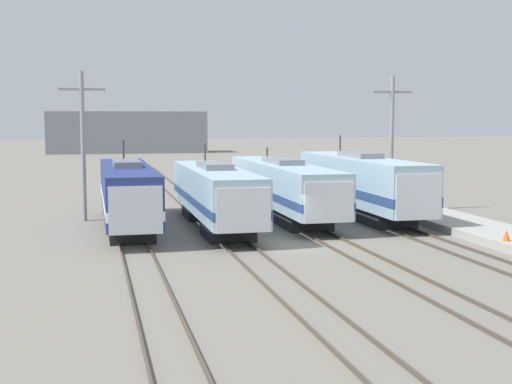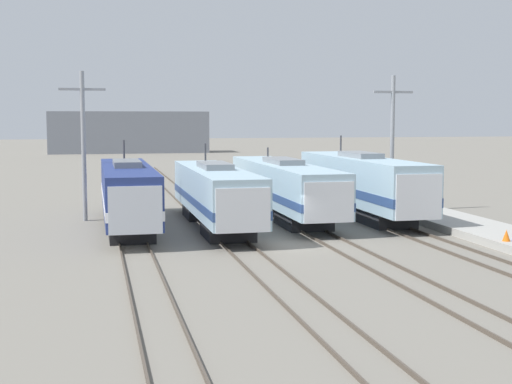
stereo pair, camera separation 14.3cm
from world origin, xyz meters
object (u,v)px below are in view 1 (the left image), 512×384
locomotive_center_right (284,187)px  locomotive_far_right (363,184)px  locomotive_center_left (216,195)px  catenary_tower_right (392,140)px  traffic_cone (506,235)px  locomotive_far_left (128,194)px  catenary_tower_left (83,142)px

locomotive_center_right → locomotive_far_right: bearing=-9.2°
locomotive_center_right → locomotive_center_left: bearing=-145.3°
catenary_tower_right → traffic_cone: (-0.42, -15.16, -4.34)m
locomotive_far_right → catenary_tower_right: bearing=36.8°
catenary_tower_right → locomotive_center_right: bearing=-170.2°
locomotive_center_right → locomotive_far_right: locomotive_far_right is taller
locomotive_far_left → locomotive_center_right: locomotive_far_left is taller
locomotive_far_left → locomotive_center_right: bearing=15.3°
locomotive_far_left → traffic_cone: (18.12, -10.91, -1.37)m
catenary_tower_right → traffic_cone: bearing=-91.6°
locomotive_center_right → locomotive_far_left: bearing=-164.7°
locomotive_center_right → traffic_cone: locomotive_center_right is taller
locomotive_far_right → catenary_tower_left: bearing=172.9°
catenary_tower_left → traffic_cone: bearing=-36.3°
traffic_cone → locomotive_center_left: bearing=141.9°
locomotive_center_left → catenary_tower_left: size_ratio=1.76×
catenary_tower_left → locomotive_center_left: bearing=-33.0°
catenary_tower_left → catenary_tower_right: bearing=0.0°
locomotive_center_right → locomotive_far_right: (5.18, -0.84, 0.19)m
catenary_tower_right → traffic_cone: catenary_tower_right is taller
locomotive_far_left → locomotive_center_left: 5.23m
locomotive_far_left → locomotive_far_right: locomotive_far_right is taller
locomotive_center_left → catenary_tower_right: catenary_tower_right is taller
locomotive_center_left → locomotive_center_right: (5.18, 3.59, 0.00)m
locomotive_far_left → catenary_tower_left: bearing=120.8°
locomotive_center_left → traffic_cone: locomotive_center_left is taller
locomotive_far_right → traffic_cone: (2.59, -12.91, -1.48)m
locomotive_center_right → catenary_tower_right: size_ratio=2.03×
locomotive_center_left → traffic_cone: 16.50m
locomotive_center_right → traffic_cone: size_ratio=33.00×
locomotive_far_left → catenary_tower_right: (18.54, 4.25, 2.97)m
locomotive_center_left → locomotive_far_right: (10.35, 2.75, 0.19)m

